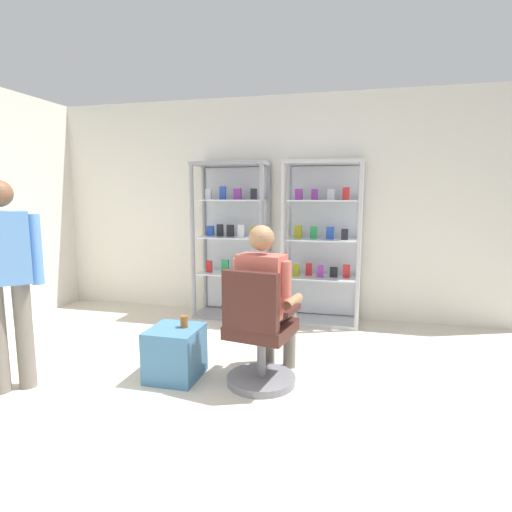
# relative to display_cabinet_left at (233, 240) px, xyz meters

# --- Properties ---
(ground_plane) EXTENTS (7.20, 7.20, 0.00)m
(ground_plane) POSITION_rel_display_cabinet_left_xyz_m (0.55, -2.76, -0.96)
(ground_plane) COLOR beige
(back_wall) EXTENTS (6.00, 0.10, 2.70)m
(back_wall) POSITION_rel_display_cabinet_left_xyz_m (0.55, 0.24, 0.39)
(back_wall) COLOR silver
(back_wall) RESTS_ON ground
(display_cabinet_left) EXTENTS (0.90, 0.45, 1.90)m
(display_cabinet_left) POSITION_rel_display_cabinet_left_xyz_m (0.00, 0.00, 0.00)
(display_cabinet_left) COLOR gray
(display_cabinet_left) RESTS_ON ground
(display_cabinet_right) EXTENTS (0.90, 0.45, 1.90)m
(display_cabinet_right) POSITION_rel_display_cabinet_left_xyz_m (1.10, 0.00, -0.00)
(display_cabinet_right) COLOR #B7B7BC
(display_cabinet_right) RESTS_ON ground
(office_chair) EXTENTS (0.60, 0.56, 0.96)m
(office_chair) POSITION_rel_display_cabinet_left_xyz_m (0.78, -1.86, -0.57)
(office_chair) COLOR slate
(office_chair) RESTS_ON ground
(seated_shopkeeper) EXTENTS (0.54, 0.61, 1.29)m
(seated_shopkeeper) POSITION_rel_display_cabinet_left_xyz_m (0.81, -1.70, -0.25)
(seated_shopkeeper) COLOR slate
(seated_shopkeeper) RESTS_ON ground
(storage_crate) EXTENTS (0.41, 0.44, 0.43)m
(storage_crate) POSITION_rel_display_cabinet_left_xyz_m (0.06, -1.87, -0.75)
(storage_crate) COLOR teal
(storage_crate) RESTS_ON ground
(tea_glass) EXTENTS (0.06, 0.06, 0.10)m
(tea_glass) POSITION_rel_display_cabinet_left_xyz_m (0.13, -1.83, -0.49)
(tea_glass) COLOR brown
(tea_glass) RESTS_ON storage_crate
(standing_customer) EXTENTS (0.41, 0.41, 1.63)m
(standing_customer) POSITION_rel_display_cabinet_left_xyz_m (-1.07, -2.37, -0.03)
(standing_customer) COLOR slate
(standing_customer) RESTS_ON ground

